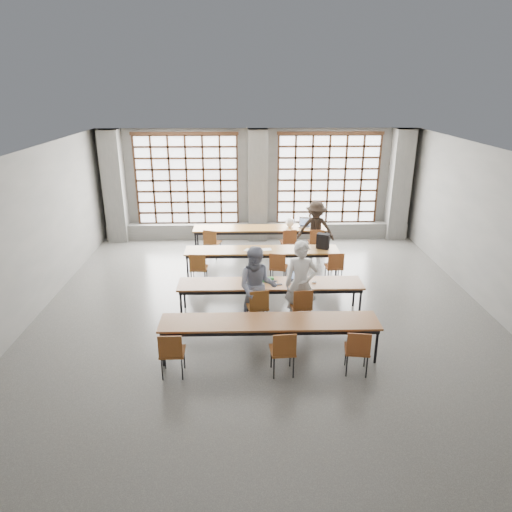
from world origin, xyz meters
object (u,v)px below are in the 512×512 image
Objects in this scene: desk_row_b at (262,252)px; chair_back_left at (211,241)px; chair_mid_left at (198,266)px; laptop_back at (305,224)px; chair_mid_right at (335,265)px; chair_front_right at (302,304)px; laptop_front at (296,278)px; student_back at (316,229)px; desk_row_d at (269,324)px; desk_row_c at (270,286)px; chair_near_right at (358,348)px; chair_front_left at (258,304)px; desk_row_a at (260,230)px; student_female at (257,287)px; red_pouch at (172,349)px; phone at (279,284)px; backpack at (323,241)px; chair_mid_centre at (278,265)px; student_male at (301,284)px; mouse at (314,282)px; plastic_bag at (290,222)px; green_box at (268,279)px; chair_near_mid at (283,349)px; chair_near_left at (172,350)px; chair_back_mid at (289,240)px.

desk_row_b is 1.92m from chair_back_left.
chair_mid_left is 4.01m from laptop_back.
chair_mid_right is at bearing -19.24° from desk_row_b.
laptop_front is at bearing 92.92° from chair_front_right.
desk_row_d is at bearing -96.80° from student_back.
chair_near_right is (1.38, -2.32, -0.13)m from desk_row_c.
laptop_back is (1.56, 4.80, 0.25)m from chair_front_left.
student_female is (-0.21, -4.56, 0.20)m from desk_row_a.
laptop_back is at bearing 41.80° from chair_mid_left.
red_pouch is at bearing -135.43° from laptop_front.
chair_mid_left is 2.49m from phone.
backpack is at bearing 88.55° from chair_near_right.
chair_mid_right and chair_front_right have the same top height.
student_male reaches higher than chair_mid_centre.
chair_back_left is 8.98× the size of mouse.
student_back is at bearing -38.16° from plastic_bag.
student_female is at bearing -103.53° from plastic_bag.
green_box reaches higher than desk_row_b.
chair_back_left is 3.75m from chair_mid_right.
chair_mid_centre is at bearing 87.35° from chair_near_mid.
desk_row_a is at bearing 89.45° from desk_row_b.
student_female is (1.51, 1.82, 0.33)m from chair_near_left.
phone is at bearing -38.05° from green_box.
phone is (-0.77, -0.08, -0.01)m from mouse.
desk_row_a is 8.97× the size of laptop_front.
mouse is 0.77m from phone.
chair_near_left is at bearing -110.91° from desk_row_b.
chair_front_left is (-0.56, -2.13, 0.00)m from chair_mid_centre.
laptop_back reaches higher than red_pouch.
chair_mid_right is 5.13m from red_pouch.
desk_row_c is 1.70m from desk_row_d.
chair_near_mid reaches higher than desk_row_d.
chair_mid_right is (1.69, 1.50, -0.13)m from desk_row_c.
laptop_back is at bearing 121.69° from student_back.
chair_back_mid is 4.40× the size of red_pouch.
chair_near_mid is (0.19, -6.38, -0.13)m from desk_row_a.
student_back reaches higher than chair_front_left.
green_box is (0.04, -3.98, 0.11)m from desk_row_a.
mouse is at bearing -88.06° from plastic_bag.
laptop_front is at bearing 44.57° from red_pouch.
chair_near_left is 2.99m from phone.
chair_back_mid is 1.00× the size of chair_mid_right.
desk_row_d is at bearing 108.15° from chair_near_mid.
chair_mid_centre is at bearing -110.66° from student_back.
chair_mid_left reaches higher than mouse.
desk_row_d is 4.55× the size of chair_near_mid.
laptop_front reaches higher than chair_near_mid.
chair_near_right is 2.53m from phone.
backpack reaches higher than desk_row_a.
chair_mid_right is 2.20× the size of backpack.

